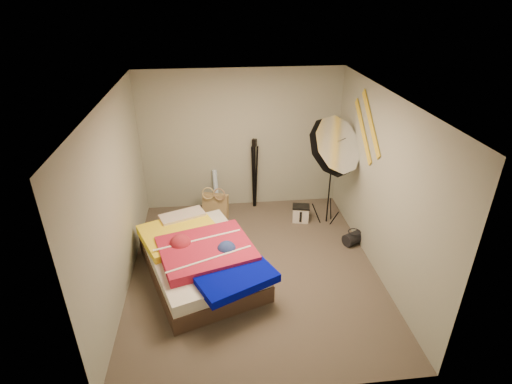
{
  "coord_description": "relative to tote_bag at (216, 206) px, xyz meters",
  "views": [
    {
      "loc": [
        -0.48,
        -4.62,
        3.68
      ],
      "look_at": [
        0.1,
        0.6,
        0.95
      ],
      "focal_mm": 28.0,
      "sensor_mm": 36.0,
      "label": 1
    }
  ],
  "objects": [
    {
      "name": "bed",
      "position": [
        -0.23,
        -1.57,
        0.06
      ],
      "size": [
        1.96,
        2.28,
        0.56
      ],
      "color": "#453026",
      "rests_on": "floor"
    },
    {
      "name": "tote_bag",
      "position": [
        0.0,
        0.0,
        0.0
      ],
      "size": [
        0.48,
        0.32,
        0.46
      ],
      "primitive_type": "cube",
      "rotation": [
        -0.14,
        0.0,
        -0.31
      ],
      "color": "tan",
      "rests_on": "floor"
    },
    {
      "name": "wrapping_roll",
      "position": [
        0.02,
        0.36,
        0.14
      ],
      "size": [
        0.11,
        0.22,
        0.73
      ],
      "primitive_type": "cylinder",
      "rotation": [
        -0.17,
        0.0,
        0.16
      ],
      "color": "#6395D4",
      "rests_on": "floor"
    },
    {
      "name": "ceiling",
      "position": [
        0.51,
        -1.54,
        2.28
      ],
      "size": [
        4.0,
        4.0,
        0.0
      ],
      "primitive_type": "plane",
      "rotation": [
        3.14,
        0.0,
        0.0
      ],
      "color": "silver",
      "rests_on": "wall_back"
    },
    {
      "name": "camera_case",
      "position": [
        1.47,
        -0.29,
        -0.09
      ],
      "size": [
        0.31,
        0.25,
        0.27
      ],
      "primitive_type": "cube",
      "rotation": [
        0.0,
        0.0,
        -0.21
      ],
      "color": "silver",
      "rests_on": "floor"
    },
    {
      "name": "wall_stripe_upper",
      "position": [
        2.24,
        -0.94,
        1.73
      ],
      "size": [
        0.02,
        0.91,
        0.78
      ],
      "primitive_type": "cube",
      "rotation": [
        0.7,
        0.0,
        0.0
      ],
      "color": "gold",
      "rests_on": "wall_right"
    },
    {
      "name": "wall_front",
      "position": [
        0.51,
        -3.54,
        1.03
      ],
      "size": [
        3.5,
        0.0,
        3.5
      ],
      "primitive_type": "plane",
      "rotation": [
        -1.57,
        0.0,
        0.0
      ],
      "color": "gray",
      "rests_on": "floor"
    },
    {
      "name": "camera_tripod",
      "position": [
        0.73,
        0.33,
        0.53
      ],
      "size": [
        0.1,
        0.1,
        1.32
      ],
      "color": "black",
      "rests_on": "floor"
    },
    {
      "name": "wall_right",
      "position": [
        2.26,
        -1.54,
        1.03
      ],
      "size": [
        0.0,
        4.0,
        4.0
      ],
      "primitive_type": "plane",
      "rotation": [
        1.57,
        0.0,
        -1.57
      ],
      "color": "gray",
      "rests_on": "floor"
    },
    {
      "name": "photo_umbrella",
      "position": [
        1.84,
        -0.55,
        1.23
      ],
      "size": [
        0.99,
        1.13,
        2.03
      ],
      "color": "black",
      "rests_on": "floor"
    },
    {
      "name": "floor",
      "position": [
        0.51,
        -1.54,
        -0.22
      ],
      "size": [
        4.0,
        4.0,
        0.0
      ],
      "primitive_type": "plane",
      "color": "brown",
      "rests_on": "ground"
    },
    {
      "name": "wall_back",
      "position": [
        0.51,
        0.46,
        1.03
      ],
      "size": [
        3.5,
        0.0,
        3.5
      ],
      "primitive_type": "plane",
      "rotation": [
        1.57,
        0.0,
        0.0
      ],
      "color": "gray",
      "rests_on": "floor"
    },
    {
      "name": "wall_left",
      "position": [
        -1.24,
        -1.54,
        1.03
      ],
      "size": [
        0.0,
        4.0,
        4.0
      ],
      "primitive_type": "plane",
      "rotation": [
        1.57,
        0.0,
        1.57
      ],
      "color": "gray",
      "rests_on": "floor"
    },
    {
      "name": "wall_stripe_lower",
      "position": [
        2.24,
        -0.69,
        1.53
      ],
      "size": [
        0.02,
        0.91,
        0.78
      ],
      "primitive_type": "cube",
      "rotation": [
        0.7,
        0.0,
        0.0
      ],
      "color": "gold",
      "rests_on": "wall_right"
    },
    {
      "name": "duffel_bag",
      "position": [
        2.16,
        -1.07,
        -0.12
      ],
      "size": [
        0.38,
        0.33,
        0.2
      ],
      "primitive_type": "cylinder",
      "rotation": [
        0.0,
        1.57,
        0.46
      ],
      "color": "black",
      "rests_on": "floor"
    }
  ]
}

